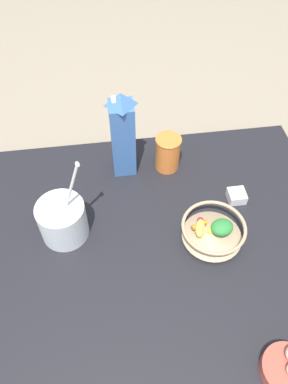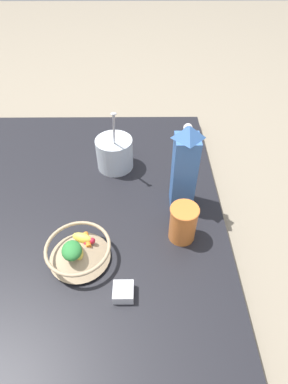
% 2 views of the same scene
% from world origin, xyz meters
% --- Properties ---
extents(ground_plane, '(6.00, 6.00, 0.00)m').
position_xyz_m(ground_plane, '(0.00, 0.00, 0.00)').
color(ground_plane, gray).
extents(countertop, '(1.14, 1.14, 0.05)m').
position_xyz_m(countertop, '(0.00, 0.00, 0.02)').
color(countertop, black).
rests_on(countertop, ground_plane).
extents(fruit_bowl, '(0.18, 0.18, 0.08)m').
position_xyz_m(fruit_bowl, '(-0.13, 0.20, 0.09)').
color(fruit_bowl, tan).
rests_on(fruit_bowl, countertop).
extents(milk_carton, '(0.07, 0.07, 0.30)m').
position_xyz_m(milk_carton, '(-0.44, -0.02, 0.20)').
color(milk_carton, '#3D6BB2').
rests_on(milk_carton, countertop).
extents(yogurt_tub, '(0.13, 0.14, 0.27)m').
position_xyz_m(yogurt_tub, '(-0.21, -0.21, 0.12)').
color(yogurt_tub, silver).
rests_on(yogurt_tub, countertop).
extents(drinking_cup, '(0.08, 0.08, 0.12)m').
position_xyz_m(drinking_cup, '(-0.43, 0.12, 0.11)').
color(drinking_cup, orange).
rests_on(drinking_cup, countertop).
extents(spice_jar, '(0.05, 0.05, 0.03)m').
position_xyz_m(spice_jar, '(-0.26, 0.31, 0.06)').
color(spice_jar, silver).
rests_on(spice_jar, countertop).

